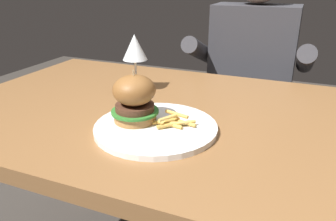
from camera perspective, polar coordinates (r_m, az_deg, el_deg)
The scene contains 6 objects.
dining_table at distance 0.94m, azimuth 5.38°, elevation -5.47°, with size 1.47×0.81×0.74m.
main_plate at distance 0.81m, azimuth -2.13°, elevation -2.98°, with size 0.30×0.30×0.01m, color white.
burger_sandwich at distance 0.81m, azimuth -5.86°, elevation 2.10°, with size 0.12×0.12×0.13m.
fries_pile at distance 0.80m, azimuth 0.84°, elevation -1.85°, with size 0.11×0.08×0.03m.
wine_glass at distance 1.06m, azimuth -5.81°, elevation 10.64°, with size 0.08×0.08×0.18m.
diner_person at distance 1.58m, azimuth 13.81°, elevation 2.22°, with size 0.51×0.36×1.18m.
Camera 1 is at (0.23, -0.80, 1.09)m, focal length 35.00 mm.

